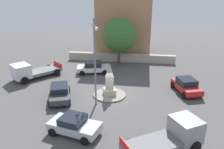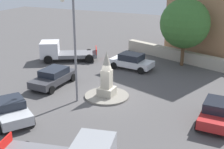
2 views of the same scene
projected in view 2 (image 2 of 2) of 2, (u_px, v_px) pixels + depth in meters
ground_plane at (107, 97)px, 22.95m from camera, size 80.00×80.00×0.00m
traffic_island at (107, 96)px, 22.93m from camera, size 3.29×3.29×0.14m
monument at (107, 77)px, 22.42m from camera, size 1.14×1.14×3.37m
streetlamp at (75, 36)px, 20.66m from camera, size 2.81×0.28×7.95m
car_silver_passing at (10, 110)px, 19.22m from camera, size 3.70×4.20×1.43m
car_white_approaching at (132, 61)px, 28.85m from camera, size 2.39×4.20×1.47m
car_red_waiting at (218, 112)px, 18.84m from camera, size 3.93×2.17×1.49m
car_dark_grey_parked_right at (54, 77)px, 24.88m from camera, size 4.38×2.09×1.41m
truck_white_near_island at (60, 51)px, 31.34m from camera, size 4.54×5.94×1.98m
stone_boundary_wall at (189, 58)px, 30.50m from camera, size 6.03×14.75×1.15m
corner_building at (220, 5)px, 32.56m from camera, size 10.18×10.44×10.58m
tree_near_wall at (185, 24)px, 28.80m from camera, size 4.66×4.66×6.42m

